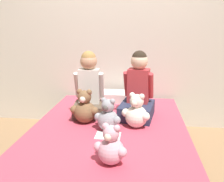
# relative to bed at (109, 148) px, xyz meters

# --- Properties ---
(ground_plane) EXTENTS (14.00, 14.00, 0.00)m
(ground_plane) POSITION_rel_bed_xyz_m (0.00, 0.00, -0.19)
(ground_plane) COLOR #93704C
(wall_behind_bed) EXTENTS (8.00, 0.06, 2.50)m
(wall_behind_bed) POSITION_rel_bed_xyz_m (0.00, 1.07, 1.06)
(wall_behind_bed) COLOR beige
(wall_behind_bed) RESTS_ON ground_plane
(bed) EXTENTS (1.41, 1.97, 0.39)m
(bed) POSITION_rel_bed_xyz_m (0.00, 0.00, 0.00)
(bed) COLOR brown
(bed) RESTS_ON ground_plane
(child_on_left) EXTENTS (0.34, 0.33, 0.66)m
(child_on_left) POSITION_rel_bed_xyz_m (-0.24, 0.32, 0.48)
(child_on_left) COLOR brown
(child_on_left) RESTS_ON bed
(child_on_right) EXTENTS (0.37, 0.44, 0.66)m
(child_on_right) POSITION_rel_bed_xyz_m (0.25, 0.33, 0.45)
(child_on_right) COLOR #282D47
(child_on_right) RESTS_ON bed
(teddy_bear_held_by_left_child) EXTENTS (0.27, 0.21, 0.33)m
(teddy_bear_held_by_left_child) POSITION_rel_bed_xyz_m (-0.24, 0.10, 0.33)
(teddy_bear_held_by_left_child) COLOR brown
(teddy_bear_held_by_left_child) RESTS_ON bed
(teddy_bear_held_by_right_child) EXTENTS (0.25, 0.20, 0.32)m
(teddy_bear_held_by_right_child) POSITION_rel_bed_xyz_m (0.24, 0.05, 0.33)
(teddy_bear_held_by_right_child) COLOR silver
(teddy_bear_held_by_right_child) RESTS_ON bed
(teddy_bear_between_children) EXTENTS (0.24, 0.19, 0.30)m
(teddy_bear_between_children) POSITION_rel_bed_xyz_m (0.00, -0.05, 0.32)
(teddy_bear_between_children) COLOR #939399
(teddy_bear_between_children) RESTS_ON bed
(teddy_bear_at_foot_of_bed) EXTENTS (0.23, 0.18, 0.28)m
(teddy_bear_at_foot_of_bed) POSITION_rel_bed_xyz_m (0.09, -0.56, 0.32)
(teddy_bear_at_foot_of_bed) COLOR #DBA3B2
(teddy_bear_at_foot_of_bed) RESTS_ON bed
(pillow_at_headboard) EXTENTS (0.45, 0.27, 0.11)m
(pillow_at_headboard) POSITION_rel_bed_xyz_m (0.00, 0.82, 0.25)
(pillow_at_headboard) COLOR silver
(pillow_at_headboard) RESTS_ON bed
(sign_card) EXTENTS (0.21, 0.15, 0.00)m
(sign_card) POSITION_rel_bed_xyz_m (0.02, -0.16, 0.20)
(sign_card) COLOR white
(sign_card) RESTS_ON bed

